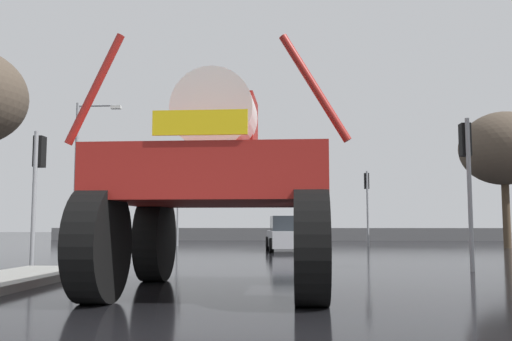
% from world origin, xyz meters
% --- Properties ---
extents(ground_plane, '(120.00, 120.00, 0.00)m').
position_xyz_m(ground_plane, '(0.00, 18.00, 0.00)').
color(ground_plane, black).
extents(oversize_sprayer, '(4.22, 5.01, 4.01)m').
position_xyz_m(oversize_sprayer, '(0.19, 4.87, 1.82)').
color(oversize_sprayer, black).
rests_on(oversize_sprayer, ground).
extents(sedan_ahead, '(2.20, 4.25, 1.52)m').
position_xyz_m(sedan_ahead, '(1.29, 19.65, 0.71)').
color(sedan_ahead, '#B7B7BF').
rests_on(sedan_ahead, ground).
extents(traffic_signal_near_left, '(0.24, 0.54, 3.63)m').
position_xyz_m(traffic_signal_near_left, '(-5.33, 9.56, 2.65)').
color(traffic_signal_near_left, gray).
rests_on(traffic_signal_near_left, ground).
extents(traffic_signal_near_right, '(0.24, 0.54, 3.83)m').
position_xyz_m(traffic_signal_near_right, '(5.89, 9.55, 2.80)').
color(traffic_signal_near_right, gray).
rests_on(traffic_signal_near_right, ground).
extents(traffic_signal_far_left, '(0.24, 0.55, 3.99)m').
position_xyz_m(traffic_signal_far_left, '(5.39, 25.08, 2.91)').
color(traffic_signal_far_left, gray).
rests_on(traffic_signal_far_left, ground).
extents(traffic_signal_far_right, '(0.24, 0.55, 3.77)m').
position_xyz_m(traffic_signal_far_right, '(-4.75, 25.09, 2.75)').
color(traffic_signal_far_right, gray).
rests_on(traffic_signal_far_right, ground).
extents(streetlight_far_left, '(2.28, 0.24, 7.22)m').
position_xyz_m(streetlight_far_left, '(-9.05, 21.98, 4.09)').
color(streetlight_far_left, gray).
rests_on(streetlight_far_left, ground).
extents(bare_tree_right, '(4.27, 4.27, 6.73)m').
position_xyz_m(bare_tree_right, '(11.90, 23.30, 4.89)').
color(bare_tree_right, '#473828').
rests_on(bare_tree_right, ground).
extents(roadside_barrier, '(32.95, 0.24, 0.90)m').
position_xyz_m(roadside_barrier, '(0.00, 35.78, 0.45)').
color(roadside_barrier, '#59595B').
rests_on(roadside_barrier, ground).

